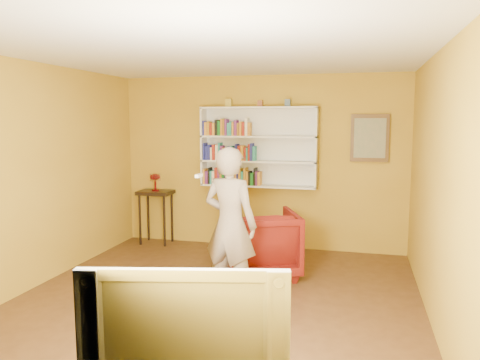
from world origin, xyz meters
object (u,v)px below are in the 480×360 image
object	(u,v)px
armchair	(261,243)
console_table	(156,200)
television	(186,320)
person	(230,225)
bookshelf	(259,147)
ruby_lustre	(155,178)

from	to	relation	value
armchair	console_table	bearing A→B (deg)	-52.02
armchair	television	world-z (taller)	television
armchair	person	world-z (taller)	person
bookshelf	armchair	bearing A→B (deg)	-76.72
console_table	armchair	distance (m)	2.31
console_table	ruby_lustre	distance (m)	0.35
console_table	television	size ratio (longest dim) A/B	0.73
console_table	armchair	size ratio (longest dim) A/B	0.93
bookshelf	console_table	world-z (taller)	bookshelf
armchair	bookshelf	bearing A→B (deg)	-99.12
console_table	person	xyz separation A→B (m)	(1.84, -2.07, 0.14)
console_table	armchair	xyz separation A→B (m)	(1.99, -1.13, -0.30)
ruby_lustre	person	world-z (taller)	person
bookshelf	person	distance (m)	2.35
ruby_lustre	armchair	size ratio (longest dim) A/B	0.30
person	television	distance (m)	2.47
television	console_table	bearing A→B (deg)	103.78
console_table	armchair	world-z (taller)	console_table
ruby_lustre	television	size ratio (longest dim) A/B	0.23
bookshelf	television	size ratio (longest dim) A/B	1.51
armchair	television	bearing A→B (deg)	72.04
armchair	ruby_lustre	bearing A→B (deg)	-52.02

